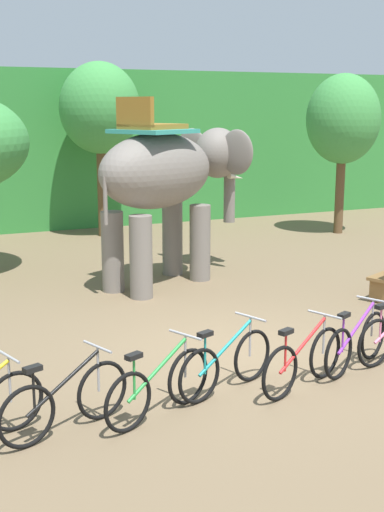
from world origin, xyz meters
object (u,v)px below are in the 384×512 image
Objects in this scene: bike_green at (159,386)px; bike_purple at (356,342)px; tree_right at (100,109)px; bike_black at (66,401)px; bike_red at (303,361)px; elephant at (168,177)px; tree_left at (343,120)px; bike_teal at (227,363)px.

bike_purple is at bearing 6.53° from bike_green.
bike_black is at bearing -107.67° from tree_right.
tree_right is 11.83m from bike_red.
elephant is 5.85m from bike_purple.
tree_left is at bearing 52.81° from bike_red.
tree_right is at bearing 92.72° from bike_purple.
bike_green is (1.10, -0.04, 0.00)m from bike_black.
bike_black is at bearing 177.91° from bike_green.
tree_left is 12.20m from bike_teal.
elephant is at bearing 96.98° from bike_purple.
bike_green is 2.01m from bike_red.
bike_red is at bearing -17.72° from bike_teal.
tree_right is at bearing 88.47° from elephant.
tree_left is at bearing 42.35° from bike_black.
tree_right is 2.99× the size of bike_teal.
bike_teal is 1.00m from bike_red.
tree_left is 2.89× the size of bike_purple.
elephant is (-0.15, -5.58, -1.33)m from tree_right.
tree_right reaches higher than elephant.
bike_teal is (1.05, 0.35, 0.00)m from bike_green.
bike_teal is at bearing 8.25° from bike_black.
tree_right is 3.06× the size of bike_green.
tree_left is at bearing -19.21° from tree_right.
bike_purple is at bearing -123.66° from tree_left.
elephant is at bearing 76.40° from bike_teal.
bike_green is 1.11m from bike_teal.
bike_green is at bearing -161.50° from bike_teal.
bike_black is 2.17m from bike_teal.
bike_green is at bearing -134.22° from tree_left.
tree_left is 2.83× the size of bike_red.
bike_green is at bearing -173.47° from bike_purple.
tree_left is at bearing 45.78° from bike_green.
bike_black is 1.00× the size of bike_teal.
bike_red is (2.01, 0.05, 0.00)m from bike_green.
bike_red is 1.10m from bike_purple.
bike_teal is at bearing 18.50° from bike_green.
bike_black is (-3.48, -5.83, -1.82)m from elephant.
bike_red is at bearing 1.32° from bike_green.
bike_teal and bike_red have the same top height.
bike_green is at bearing -178.68° from bike_red.
tree_left is 13.90m from bike_black.
bike_black is 1.01× the size of bike_red.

